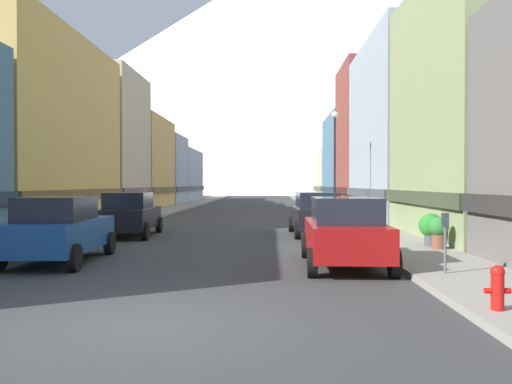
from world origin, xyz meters
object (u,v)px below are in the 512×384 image
object	(u,v)px
pedestrian_0	(144,203)
potted_plant_0	(439,231)
parking_meter_near	(445,234)
car_left_1	(129,214)
fire_hydrant_near	(497,286)
potted_plant_2	(431,227)
car_left_0	(59,229)
streetlamp_right	(335,149)
car_right_1	(317,214)
car_right_0	(345,232)

from	to	relation	value
pedestrian_0	potted_plant_0	bearing A→B (deg)	-54.10
potted_plant_0	parking_meter_near	bearing A→B (deg)	-105.37
car_left_1	pedestrian_0	bearing A→B (deg)	100.63
car_left_1	fire_hydrant_near	distance (m)	16.19
potted_plant_0	pedestrian_0	xyz separation A→B (m)	(-13.25, 18.30, 0.21)
potted_plant_0	potted_plant_2	distance (m)	0.81
car_left_0	car_left_1	xyz separation A→B (m)	(0.00, 7.33, 0.00)
potted_plant_2	streetlamp_right	distance (m)	12.52
car_left_0	parking_meter_near	distance (m)	9.86
car_left_0	pedestrian_0	xyz separation A→B (m)	(-2.45, 20.40, 0.01)
car_right_1	potted_plant_0	xyz separation A→B (m)	(3.20, -5.85, -0.20)
car_left_0	car_right_1	size ratio (longest dim) A/B	1.00
car_left_1	fire_hydrant_near	xyz separation A→B (m)	(9.25, -13.29, -0.37)
car_left_1	streetlamp_right	size ratio (longest dim) A/B	0.76
car_right_1	car_left_1	bearing A→B (deg)	-175.40
car_left_0	potted_plant_2	distance (m)	11.18
car_left_0	fire_hydrant_near	world-z (taller)	car_left_0
potted_plant_2	pedestrian_0	size ratio (longest dim) A/B	0.63
car_right_0	parking_meter_near	world-z (taller)	car_right_0
pedestrian_0	streetlamp_right	size ratio (longest dim) A/B	0.28
car_right_1	pedestrian_0	size ratio (longest dim) A/B	2.70
car_left_0	fire_hydrant_near	xyz separation A→B (m)	(9.25, -5.96, -0.37)
fire_hydrant_near	streetlamp_right	size ratio (longest dim) A/B	0.12
pedestrian_0	car_right_0	bearing A→B (deg)	-64.46
parking_meter_near	potted_plant_2	size ratio (longest dim) A/B	1.29
car_right_0	parking_meter_near	bearing A→B (deg)	-42.97
fire_hydrant_near	potted_plant_0	size ratio (longest dim) A/B	0.72
car_left_0	streetlamp_right	xyz separation A→B (m)	(9.15, 14.89, 3.09)
parking_meter_near	pedestrian_0	size ratio (longest dim) A/B	0.81
fire_hydrant_near	car_right_0	bearing A→B (deg)	107.23
streetlamp_right	fire_hydrant_near	bearing A→B (deg)	-89.73
car_right_0	potted_plant_2	bearing A→B (deg)	47.86
car_left_1	pedestrian_0	world-z (taller)	pedestrian_0
car_left_0	potted_plant_0	xyz separation A→B (m)	(10.80, 2.10, -0.20)
car_right_1	potted_plant_0	distance (m)	6.67
fire_hydrant_near	pedestrian_0	world-z (taller)	pedestrian_0
car_left_1	pedestrian_0	distance (m)	13.30
potted_plant_0	car_right_1	bearing A→B (deg)	118.68
potted_plant_2	car_left_0	bearing A→B (deg)	-164.94
car_left_0	potted_plant_2	size ratio (longest dim) A/B	4.32
fire_hydrant_near	potted_plant_0	xyz separation A→B (m)	(1.55, 8.05, 0.18)
streetlamp_right	pedestrian_0	bearing A→B (deg)	154.59
car_left_0	car_right_0	size ratio (longest dim) A/B	1.01
car_left_1	car_right_0	bearing A→B (deg)	-46.35
car_right_0	car_right_1	size ratio (longest dim) A/B	0.99
fire_hydrant_near	potted_plant_0	bearing A→B (deg)	79.11
car_left_0	pedestrian_0	bearing A→B (deg)	96.86
streetlamp_right	car_left_0	bearing A→B (deg)	-121.57
potted_plant_0	potted_plant_2	bearing A→B (deg)	90.00
parking_meter_near	potted_plant_0	distance (m)	4.73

